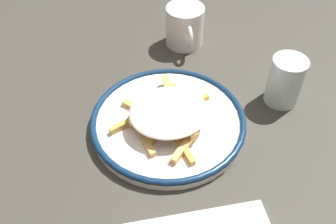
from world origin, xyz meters
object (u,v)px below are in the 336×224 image
at_px(plate, 168,121).
at_px(water_glass, 285,81).
at_px(fries_heap, 169,113).
at_px(coffee_mug, 185,26).

bearing_deg(plate, water_glass, 98.09).
distance_m(fries_heap, coffee_mug, 0.27).
bearing_deg(water_glass, plate, -81.91).
bearing_deg(plate, coffee_mug, 162.13).
bearing_deg(fries_heap, water_glass, 99.59).
bearing_deg(coffee_mug, plate, -17.87).
xyz_separation_m(plate, water_glass, (-0.03, 0.23, 0.04)).
relative_size(plate, coffee_mug, 2.51).
bearing_deg(plate, fries_heap, 5.26).
height_order(plate, coffee_mug, coffee_mug).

